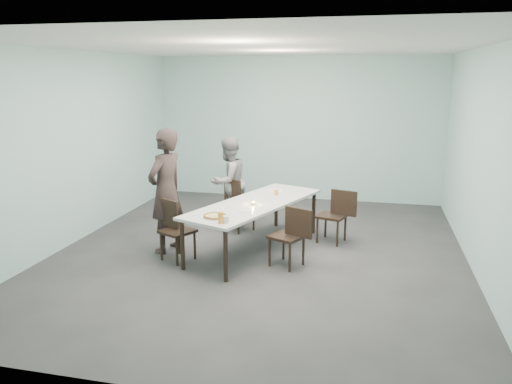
% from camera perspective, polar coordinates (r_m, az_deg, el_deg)
% --- Properties ---
extents(ground, '(7.00, 7.00, 0.00)m').
position_cam_1_polar(ground, '(7.61, 0.46, -6.90)').
color(ground, '#333335').
rests_on(ground, ground).
extents(room_shell, '(6.02, 7.02, 3.01)m').
position_cam_1_polar(room_shell, '(7.16, 0.49, 8.48)').
color(room_shell, '#AAD6D3').
rests_on(room_shell, ground).
extents(table, '(1.76, 2.75, 0.75)m').
position_cam_1_polar(table, '(7.52, -0.14, -1.60)').
color(table, white).
rests_on(table, ground).
extents(chair_near_left, '(0.65, 0.56, 0.87)m').
position_cam_1_polar(chair_near_left, '(7.31, -9.40, -3.79)').
color(chair_near_left, black).
rests_on(chair_near_left, ground).
extents(chair_far_left, '(0.63, 0.58, 0.87)m').
position_cam_1_polar(chair_far_left, '(8.59, -2.24, -1.03)').
color(chair_far_left, black).
rests_on(chair_far_left, ground).
extents(chair_near_right, '(0.65, 0.56, 0.87)m').
position_cam_1_polar(chair_near_right, '(6.91, 4.10, -4.65)').
color(chair_near_right, black).
rests_on(chair_near_right, ground).
extents(chair_far_right, '(0.65, 0.53, 0.87)m').
position_cam_1_polar(chair_far_right, '(7.98, 9.21, -2.31)').
color(chair_far_right, black).
rests_on(chair_far_right, ground).
extents(diner_near, '(0.62, 0.78, 1.87)m').
position_cam_1_polar(diner_near, '(7.54, -10.25, 0.11)').
color(diner_near, black).
rests_on(diner_near, ground).
extents(diner_far, '(0.89, 0.95, 1.57)m').
position_cam_1_polar(diner_far, '(8.80, -3.17, 1.21)').
color(diner_far, gray).
rests_on(diner_far, ground).
extents(pizza, '(0.34, 0.34, 0.04)m').
position_cam_1_polar(pizza, '(6.73, -4.70, -2.77)').
color(pizza, white).
rests_on(pizza, table).
extents(side_plate, '(0.18, 0.18, 0.01)m').
position_cam_1_polar(side_plate, '(7.03, -1.24, -2.14)').
color(side_plate, white).
rests_on(side_plate, table).
extents(beer_glass, '(0.08, 0.08, 0.15)m').
position_cam_1_polar(beer_glass, '(6.46, -4.05, -2.94)').
color(beer_glass, gold).
rests_on(beer_glass, table).
extents(water_tumbler, '(0.08, 0.08, 0.09)m').
position_cam_1_polar(water_tumbler, '(6.48, -3.47, -3.16)').
color(water_tumbler, silver).
rests_on(water_tumbler, table).
extents(tealight, '(0.06, 0.06, 0.05)m').
position_cam_1_polar(tealight, '(7.36, -0.33, -1.31)').
color(tealight, silver).
rests_on(tealight, table).
extents(amber_tumbler, '(0.07, 0.07, 0.08)m').
position_cam_1_polar(amber_tumbler, '(7.96, 2.33, -0.05)').
color(amber_tumbler, gold).
rests_on(amber_tumbler, table).
extents(menu, '(0.36, 0.31, 0.01)m').
position_cam_1_polar(menu, '(8.27, 2.21, 0.20)').
color(menu, silver).
rests_on(menu, table).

